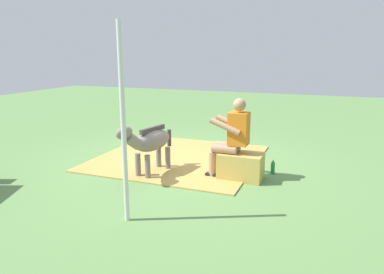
{
  "coord_description": "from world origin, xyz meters",
  "views": [
    {
      "loc": [
        -2.43,
        5.88,
        2.01
      ],
      "look_at": [
        -0.21,
        0.15,
        0.55
      ],
      "focal_mm": 33.86,
      "sensor_mm": 36.0,
      "label": 1
    }
  ],
  "objects_px": {
    "hay_bale": "(241,166)",
    "tent_pole_left": "(123,126)",
    "pony_standing": "(150,142)",
    "person_seated": "(232,135)",
    "soda_bottle": "(273,167)"
  },
  "relations": [
    {
      "from": "pony_standing",
      "to": "soda_bottle",
      "type": "relative_size",
      "value": 5.26
    },
    {
      "from": "soda_bottle",
      "to": "tent_pole_left",
      "type": "bearing_deg",
      "value": 59.58
    },
    {
      "from": "hay_bale",
      "to": "tent_pole_left",
      "type": "bearing_deg",
      "value": 64.35
    },
    {
      "from": "pony_standing",
      "to": "soda_bottle",
      "type": "xyz_separation_m",
      "value": [
        -1.91,
        -0.77,
        -0.44
      ]
    },
    {
      "from": "pony_standing",
      "to": "person_seated",
      "type": "bearing_deg",
      "value": -164.69
    },
    {
      "from": "person_seated",
      "to": "pony_standing",
      "type": "bearing_deg",
      "value": 15.31
    },
    {
      "from": "person_seated",
      "to": "tent_pole_left",
      "type": "xyz_separation_m",
      "value": [
        0.78,
        1.95,
        0.47
      ]
    },
    {
      "from": "person_seated",
      "to": "tent_pole_left",
      "type": "distance_m",
      "value": 2.15
    },
    {
      "from": "hay_bale",
      "to": "person_seated",
      "type": "xyz_separation_m",
      "value": [
        0.16,
        -0.0,
        0.5
      ]
    },
    {
      "from": "hay_bale",
      "to": "soda_bottle",
      "type": "distance_m",
      "value": 0.62
    },
    {
      "from": "tent_pole_left",
      "to": "hay_bale",
      "type": "bearing_deg",
      "value": -115.65
    },
    {
      "from": "person_seated",
      "to": "tent_pole_left",
      "type": "bearing_deg",
      "value": 68.32
    },
    {
      "from": "hay_bale",
      "to": "pony_standing",
      "type": "bearing_deg",
      "value": 13.59
    },
    {
      "from": "hay_bale",
      "to": "pony_standing",
      "type": "height_order",
      "value": "pony_standing"
    },
    {
      "from": "hay_bale",
      "to": "tent_pole_left",
      "type": "distance_m",
      "value": 2.37
    }
  ]
}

